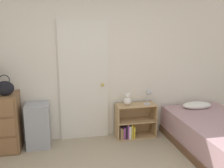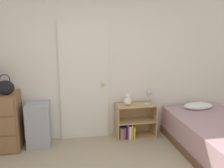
% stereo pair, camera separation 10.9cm
% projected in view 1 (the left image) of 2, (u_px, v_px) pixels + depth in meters
% --- Properties ---
extents(wall_back, '(10.00, 0.06, 2.55)m').
position_uv_depth(wall_back, '(87.00, 66.00, 4.24)').
color(wall_back, silver).
rests_on(wall_back, ground_plane).
extents(door_closed, '(0.83, 0.09, 2.03)m').
position_uv_depth(door_closed, '(84.00, 81.00, 4.23)').
color(door_closed, silver).
rests_on(door_closed, ground_plane).
extents(handbag, '(0.26, 0.12, 0.32)m').
position_uv_depth(handbag, '(5.00, 88.00, 3.65)').
color(handbag, black).
rests_on(handbag, dresser).
extents(storage_bin, '(0.37, 0.38, 0.72)m').
position_uv_depth(storage_bin, '(38.00, 125.00, 4.04)').
color(storage_bin, '#999EA8').
rests_on(storage_bin, ground_plane).
extents(bookshelf, '(0.70, 0.32, 0.60)m').
position_uv_depth(bookshelf, '(132.00, 124.00, 4.42)').
color(bookshelf, tan).
rests_on(bookshelf, ground_plane).
extents(teddy_bear, '(0.14, 0.14, 0.21)m').
position_uv_depth(teddy_bear, '(127.00, 100.00, 4.30)').
color(teddy_bear, silver).
rests_on(teddy_bear, bookshelf).
extents(desk_lamp, '(0.14, 0.13, 0.28)m').
position_uv_depth(desk_lamp, '(149.00, 94.00, 4.31)').
color(desk_lamp, '#B2B2B7').
rests_on(desk_lamp, bookshelf).
extents(bed, '(1.17, 1.96, 0.61)m').
position_uv_depth(bed, '(219.00, 136.00, 3.88)').
color(bed, brown).
rests_on(bed, ground_plane).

